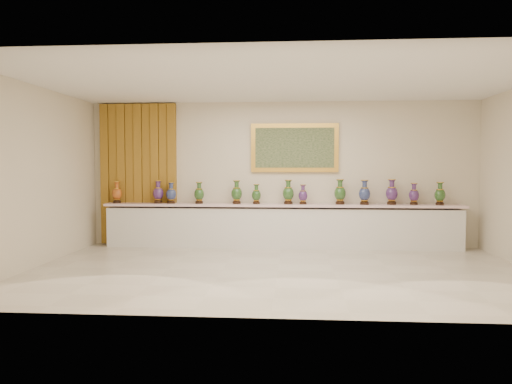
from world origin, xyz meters
TOP-DOWN VIEW (x-y plane):
  - ground at (0.00, 0.00)m, footprint 8.00×8.00m
  - room at (-2.50, 2.44)m, footprint 8.00×8.00m
  - counter at (0.00, 2.27)m, footprint 7.28×0.48m
  - vase_0 at (-3.44, 2.25)m, footprint 0.24×0.24m
  - vase_1 at (-2.56, 2.26)m, footprint 0.25×0.25m
  - vase_2 at (-2.28, 2.23)m, footprint 0.25×0.25m
  - vase_3 at (-1.70, 2.24)m, footprint 0.22×0.22m
  - vase_4 at (-0.92, 2.23)m, footprint 0.25×0.25m
  - vase_5 at (-0.51, 2.24)m, footprint 0.24×0.24m
  - vase_6 at (0.14, 2.25)m, footprint 0.30×0.30m
  - vase_7 at (0.44, 2.23)m, footprint 0.23×0.23m
  - vase_8 at (1.18, 2.27)m, footprint 0.28×0.28m
  - vase_9 at (1.66, 2.22)m, footprint 0.24×0.24m
  - vase_10 at (2.21, 2.28)m, footprint 0.25×0.25m
  - vase_11 at (2.65, 2.28)m, footprint 0.22×0.22m
  - vase_12 at (3.15, 2.24)m, footprint 0.26×0.26m

SIDE VIEW (x-z plane):
  - ground at x=0.00m, z-range 0.00..0.00m
  - counter at x=0.00m, z-range -0.01..0.89m
  - vase_7 at x=0.44m, z-range 0.88..1.28m
  - vase_5 at x=-0.51m, z-range 0.88..1.28m
  - vase_11 at x=2.65m, z-range 0.88..1.31m
  - vase_2 at x=-2.28m, z-range 0.88..1.32m
  - vase_3 at x=-1.70m, z-range 0.88..1.32m
  - vase_0 at x=-3.44m, z-range 0.88..1.33m
  - vase_12 at x=3.15m, z-range 0.88..1.33m
  - vase_1 at x=-2.56m, z-range 0.88..1.35m
  - vase_4 at x=-0.92m, z-range 0.88..1.36m
  - vase_6 at x=0.14m, z-range 0.87..1.37m
  - vase_9 at x=1.66m, z-range 0.87..1.37m
  - vase_8 at x=1.18m, z-range 0.87..1.38m
  - vase_10 at x=2.21m, z-range 0.87..1.38m
  - room at x=-2.50m, z-range -2.41..5.59m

